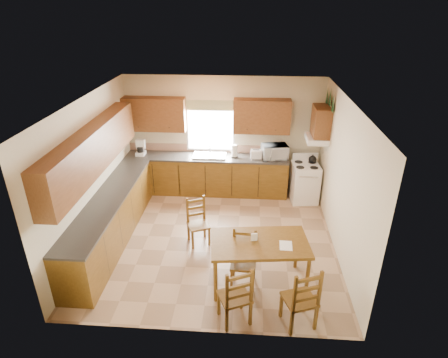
# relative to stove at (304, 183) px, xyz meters

# --- Properties ---
(floor) EXTENTS (4.50, 4.50, 0.00)m
(floor) POSITION_rel_stove_xyz_m (-1.88, -1.70, -0.43)
(floor) COLOR #9F7E5E
(floor) RESTS_ON ground
(ceiling) EXTENTS (4.50, 4.50, 0.00)m
(ceiling) POSITION_rel_stove_xyz_m (-1.88, -1.70, 2.27)
(ceiling) COLOR #9B582A
(ceiling) RESTS_ON floor
(wall_left) EXTENTS (4.50, 4.50, 0.00)m
(wall_left) POSITION_rel_stove_xyz_m (-4.13, -1.70, 0.92)
(wall_left) COLOR beige
(wall_left) RESTS_ON floor
(wall_right) EXTENTS (4.50, 4.50, 0.00)m
(wall_right) POSITION_rel_stove_xyz_m (0.37, -1.70, 0.92)
(wall_right) COLOR beige
(wall_right) RESTS_ON floor
(wall_back) EXTENTS (4.50, 4.50, 0.00)m
(wall_back) POSITION_rel_stove_xyz_m (-1.88, 0.55, 0.92)
(wall_back) COLOR beige
(wall_back) RESTS_ON floor
(wall_front) EXTENTS (4.50, 4.50, 0.00)m
(wall_front) POSITION_rel_stove_xyz_m (-1.88, -3.95, 0.92)
(wall_front) COLOR beige
(wall_front) RESTS_ON floor
(lower_cab_back) EXTENTS (3.75, 0.60, 0.88)m
(lower_cab_back) POSITION_rel_stove_xyz_m (-2.25, 0.25, 0.01)
(lower_cab_back) COLOR brown
(lower_cab_back) RESTS_ON floor
(lower_cab_left) EXTENTS (0.60, 3.60, 0.88)m
(lower_cab_left) POSITION_rel_stove_xyz_m (-3.83, -1.85, 0.01)
(lower_cab_left) COLOR brown
(lower_cab_left) RESTS_ON floor
(counter_back) EXTENTS (3.75, 0.63, 0.04)m
(counter_back) POSITION_rel_stove_xyz_m (-2.25, 0.25, 0.47)
(counter_back) COLOR #36322F
(counter_back) RESTS_ON lower_cab_back
(counter_left) EXTENTS (0.63, 3.60, 0.04)m
(counter_left) POSITION_rel_stove_xyz_m (-3.83, -1.85, 0.47)
(counter_left) COLOR #36322F
(counter_left) RESTS_ON lower_cab_left
(backsplash) EXTENTS (3.75, 0.01, 0.18)m
(backsplash) POSITION_rel_stove_xyz_m (-2.25, 0.54, 0.58)
(backsplash) COLOR #A07760
(backsplash) RESTS_ON counter_back
(upper_cab_back_left) EXTENTS (1.41, 0.33, 0.75)m
(upper_cab_back_left) POSITION_rel_stove_xyz_m (-3.43, 0.38, 1.42)
(upper_cab_back_left) COLOR brown
(upper_cab_back_left) RESTS_ON wall_back
(upper_cab_back_right) EXTENTS (1.25, 0.33, 0.75)m
(upper_cab_back_right) POSITION_rel_stove_xyz_m (-1.02, 0.38, 1.42)
(upper_cab_back_right) COLOR brown
(upper_cab_back_right) RESTS_ON wall_back
(upper_cab_left) EXTENTS (0.33, 3.60, 0.75)m
(upper_cab_left) POSITION_rel_stove_xyz_m (-3.96, -1.85, 1.42)
(upper_cab_left) COLOR brown
(upper_cab_left) RESTS_ON wall_left
(upper_cab_stove) EXTENTS (0.33, 0.62, 0.62)m
(upper_cab_stove) POSITION_rel_stove_xyz_m (0.20, -0.05, 1.47)
(upper_cab_stove) COLOR brown
(upper_cab_stove) RESTS_ON wall_right
(range_hood) EXTENTS (0.44, 0.62, 0.12)m
(range_hood) POSITION_rel_stove_xyz_m (0.15, -0.05, 1.09)
(range_hood) COLOR white
(range_hood) RESTS_ON wall_right
(window_frame) EXTENTS (1.13, 0.02, 1.18)m
(window_frame) POSITION_rel_stove_xyz_m (-2.18, 0.52, 1.12)
(window_frame) COLOR white
(window_frame) RESTS_ON wall_back
(window_pane) EXTENTS (1.05, 0.01, 1.10)m
(window_pane) POSITION_rel_stove_xyz_m (-2.18, 0.51, 1.12)
(window_pane) COLOR white
(window_pane) RESTS_ON wall_back
(window_valance) EXTENTS (1.19, 0.01, 0.24)m
(window_valance) POSITION_rel_stove_xyz_m (-2.18, 0.49, 1.62)
(window_valance) COLOR #40582A
(window_valance) RESTS_ON wall_back
(sink_basin) EXTENTS (0.75, 0.45, 0.04)m
(sink_basin) POSITION_rel_stove_xyz_m (-2.18, 0.25, 0.51)
(sink_basin) COLOR silver
(sink_basin) RESTS_ON counter_back
(pine_decal_a) EXTENTS (0.22, 0.22, 0.36)m
(pine_decal_a) POSITION_rel_stove_xyz_m (0.33, -0.37, 1.95)
(pine_decal_a) COLOR #1B4221
(pine_decal_a) RESTS_ON wall_right
(pine_decal_b) EXTENTS (0.22, 0.22, 0.36)m
(pine_decal_b) POSITION_rel_stove_xyz_m (0.33, -0.05, 1.99)
(pine_decal_b) COLOR #1B4221
(pine_decal_b) RESTS_ON wall_right
(pine_decal_c) EXTENTS (0.22, 0.22, 0.36)m
(pine_decal_c) POSITION_rel_stove_xyz_m (0.33, 0.27, 1.95)
(pine_decal_c) COLOR #1B4221
(pine_decal_c) RESTS_ON wall_right
(stove) EXTENTS (0.64, 0.65, 0.86)m
(stove) POSITION_rel_stove_xyz_m (0.00, 0.00, 0.00)
(stove) COLOR white
(stove) RESTS_ON floor
(coffeemaker) EXTENTS (0.22, 0.26, 0.34)m
(coffeemaker) POSITION_rel_stove_xyz_m (-3.79, 0.23, 0.66)
(coffeemaker) COLOR white
(coffeemaker) RESTS_ON counter_back
(paper_towel) EXTENTS (0.13, 0.13, 0.30)m
(paper_towel) POSITION_rel_stove_xyz_m (-1.61, 0.25, 0.64)
(paper_towel) COLOR white
(paper_towel) RESTS_ON counter_back
(toaster) EXTENTS (0.25, 0.17, 0.20)m
(toaster) POSITION_rel_stove_xyz_m (-1.11, 0.22, 0.59)
(toaster) COLOR white
(toaster) RESTS_ON counter_back
(microwave) EXTENTS (0.59, 0.48, 0.32)m
(microwave) POSITION_rel_stove_xyz_m (-0.70, 0.25, 0.65)
(microwave) COLOR white
(microwave) RESTS_ON counter_back
(dining_table) EXTENTS (1.60, 1.03, 0.81)m
(dining_table) POSITION_rel_stove_xyz_m (-1.07, -2.89, -0.03)
(dining_table) COLOR brown
(dining_table) RESTS_ON floor
(chair_near_left) EXTENTS (0.54, 0.53, 0.99)m
(chair_near_left) POSITION_rel_stove_xyz_m (-1.42, -3.69, 0.06)
(chair_near_left) COLOR brown
(chair_near_left) RESTS_ON floor
(chair_near_right) EXTENTS (0.54, 0.53, 1.02)m
(chair_near_right) POSITION_rel_stove_xyz_m (-0.51, -3.69, 0.08)
(chair_near_right) COLOR brown
(chair_near_right) RESTS_ON floor
(chair_far_left) EXTENTS (0.49, 0.48, 0.90)m
(chair_far_left) POSITION_rel_stove_xyz_m (-2.18, -1.84, 0.02)
(chair_far_left) COLOR brown
(chair_far_left) RESTS_ON floor
(chair_far_right) EXTENTS (0.42, 0.40, 0.95)m
(chair_far_right) POSITION_rel_stove_xyz_m (-1.31, -2.93, 0.04)
(chair_far_right) COLOR brown
(chair_far_right) RESTS_ON floor
(table_paper) EXTENTS (0.20, 0.26, 0.00)m
(table_paper) POSITION_rel_stove_xyz_m (-0.67, -2.96, 0.38)
(table_paper) COLOR white
(table_paper) RESTS_ON dining_table
(table_card) EXTENTS (0.10, 0.04, 0.13)m
(table_card) POSITION_rel_stove_xyz_m (-1.16, -2.86, 0.44)
(table_card) COLOR white
(table_card) RESTS_ON dining_table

